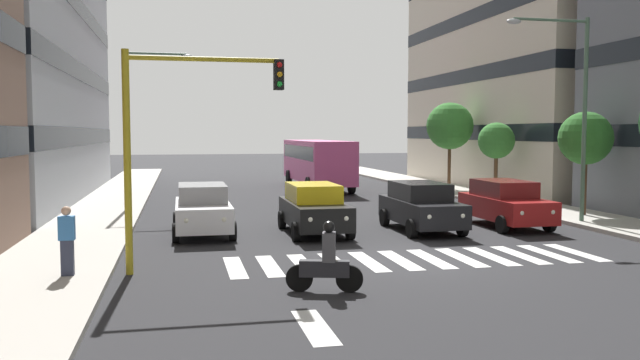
{
  "coord_description": "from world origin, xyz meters",
  "views": [
    {
      "loc": [
        6.31,
        16.68,
        3.49
      ],
      "look_at": [
        1.45,
        -5.73,
        1.81
      ],
      "focal_mm": 36.38,
      "sensor_mm": 36.0,
      "label": 1
    }
  ],
  "objects_px": {
    "car_3": "(203,209)",
    "street_tree_3": "(450,126)",
    "street_lamp_left": "(572,97)",
    "pedestrian_waiting": "(67,239)",
    "traffic_light_gantry": "(173,125)",
    "car_2": "(314,208)",
    "motorcycle_with_rider": "(326,263)",
    "street_tree_1": "(586,139)",
    "car_0": "(505,203)",
    "car_1": "(421,206)",
    "street_lamp_right": "(138,111)",
    "bus_behind_traffic": "(317,159)",
    "street_tree_2": "(496,141)"
  },
  "relations": [
    {
      "from": "street_tree_1",
      "to": "car_3",
      "type": "bearing_deg",
      "value": 3.89
    },
    {
      "from": "car_2",
      "to": "street_lamp_left",
      "type": "bearing_deg",
      "value": 179.72
    },
    {
      "from": "car_1",
      "to": "street_lamp_right",
      "type": "height_order",
      "value": "street_lamp_right"
    },
    {
      "from": "bus_behind_traffic",
      "to": "street_lamp_left",
      "type": "relative_size",
      "value": 1.38
    },
    {
      "from": "car_3",
      "to": "street_lamp_right",
      "type": "height_order",
      "value": "street_lamp_right"
    },
    {
      "from": "car_0",
      "to": "street_lamp_left",
      "type": "distance_m",
      "value": 4.7
    },
    {
      "from": "street_tree_3",
      "to": "pedestrian_waiting",
      "type": "relative_size",
      "value": 3.15
    },
    {
      "from": "car_1",
      "to": "street_tree_3",
      "type": "bearing_deg",
      "value": -116.93
    },
    {
      "from": "car_2",
      "to": "pedestrian_waiting",
      "type": "height_order",
      "value": "pedestrian_waiting"
    },
    {
      "from": "traffic_light_gantry",
      "to": "pedestrian_waiting",
      "type": "distance_m",
      "value": 3.67
    },
    {
      "from": "car_1",
      "to": "bus_behind_traffic",
      "type": "xyz_separation_m",
      "value": [
        0.0,
        -17.84,
        0.97
      ]
    },
    {
      "from": "traffic_light_gantry",
      "to": "pedestrian_waiting",
      "type": "xyz_separation_m",
      "value": [
        2.46,
        0.51,
        -2.67
      ]
    },
    {
      "from": "car_2",
      "to": "car_3",
      "type": "distance_m",
      "value": 3.81
    },
    {
      "from": "car_1",
      "to": "street_lamp_left",
      "type": "bearing_deg",
      "value": -178.74
    },
    {
      "from": "car_1",
      "to": "street_lamp_right",
      "type": "distance_m",
      "value": 13.47
    },
    {
      "from": "street_lamp_left",
      "to": "street_tree_3",
      "type": "distance_m",
      "value": 14.54
    },
    {
      "from": "motorcycle_with_rider",
      "to": "street_lamp_right",
      "type": "relative_size",
      "value": 0.24
    },
    {
      "from": "motorcycle_with_rider",
      "to": "street_lamp_left",
      "type": "relative_size",
      "value": 0.22
    },
    {
      "from": "street_lamp_left",
      "to": "pedestrian_waiting",
      "type": "relative_size",
      "value": 4.67
    },
    {
      "from": "traffic_light_gantry",
      "to": "street_lamp_left",
      "type": "bearing_deg",
      "value": -159.78
    },
    {
      "from": "car_3",
      "to": "street_tree_1",
      "type": "distance_m",
      "value": 15.56
    },
    {
      "from": "car_2",
      "to": "street_tree_3",
      "type": "relative_size",
      "value": 0.86
    },
    {
      "from": "car_2",
      "to": "street_tree_2",
      "type": "relative_size",
      "value": 1.15
    },
    {
      "from": "car_3",
      "to": "motorcycle_with_rider",
      "type": "height_order",
      "value": "car_3"
    },
    {
      "from": "car_1",
      "to": "pedestrian_waiting",
      "type": "relative_size",
      "value": 2.72
    },
    {
      "from": "car_3",
      "to": "street_tree_3",
      "type": "xyz_separation_m",
      "value": [
        -15.02,
        -13.83,
        2.99
      ]
    },
    {
      "from": "street_tree_2",
      "to": "car_2",
      "type": "bearing_deg",
      "value": 38.42
    },
    {
      "from": "car_2",
      "to": "motorcycle_with_rider",
      "type": "xyz_separation_m",
      "value": [
        1.42,
        8.13,
        -0.24
      ]
    },
    {
      "from": "car_2",
      "to": "pedestrian_waiting",
      "type": "xyz_separation_m",
      "value": [
        7.11,
        5.89,
        0.11
      ]
    },
    {
      "from": "street_tree_2",
      "to": "pedestrian_waiting",
      "type": "bearing_deg",
      "value": 38.88
    },
    {
      "from": "street_lamp_right",
      "to": "street_tree_2",
      "type": "xyz_separation_m",
      "value": [
        -17.84,
        -1.21,
        -1.38
      ]
    },
    {
      "from": "car_0",
      "to": "car_3",
      "type": "bearing_deg",
      "value": -2.55
    },
    {
      "from": "car_0",
      "to": "pedestrian_waiting",
      "type": "distance_m",
      "value": 15.55
    },
    {
      "from": "street_lamp_left",
      "to": "car_1",
      "type": "bearing_deg",
      "value": 1.26
    },
    {
      "from": "street_lamp_left",
      "to": "street_tree_3",
      "type": "height_order",
      "value": "street_lamp_left"
    },
    {
      "from": "motorcycle_with_rider",
      "to": "street_tree_2",
      "type": "relative_size",
      "value": 0.43
    },
    {
      "from": "car_0",
      "to": "street_lamp_left",
      "type": "bearing_deg",
      "value": 177.28
    },
    {
      "from": "car_2",
      "to": "street_lamp_left",
      "type": "height_order",
      "value": "street_lamp_left"
    },
    {
      "from": "car_0",
      "to": "bus_behind_traffic",
      "type": "xyz_separation_m",
      "value": [
        3.4,
        -17.58,
        0.97
      ]
    },
    {
      "from": "car_0",
      "to": "motorcycle_with_rider",
      "type": "bearing_deg",
      "value": 43.45
    },
    {
      "from": "car_0",
      "to": "street_lamp_right",
      "type": "bearing_deg",
      "value": -30.3
    },
    {
      "from": "car_0",
      "to": "car_1",
      "type": "relative_size",
      "value": 1.0
    },
    {
      "from": "bus_behind_traffic",
      "to": "pedestrian_waiting",
      "type": "bearing_deg",
      "value": 65.04
    },
    {
      "from": "street_tree_3",
      "to": "car_3",
      "type": "bearing_deg",
      "value": 42.64
    },
    {
      "from": "motorcycle_with_rider",
      "to": "street_lamp_left",
      "type": "distance_m",
      "value": 14.46
    },
    {
      "from": "car_0",
      "to": "car_3",
      "type": "xyz_separation_m",
      "value": [
        11.02,
        -0.49,
        0.0
      ]
    },
    {
      "from": "car_3",
      "to": "street_lamp_left",
      "type": "relative_size",
      "value": 0.58
    },
    {
      "from": "car_0",
      "to": "car_1",
      "type": "height_order",
      "value": "same"
    },
    {
      "from": "car_1",
      "to": "street_tree_1",
      "type": "xyz_separation_m",
      "value": [
        -7.72,
        -1.79,
        2.36
      ]
    },
    {
      "from": "car_2",
      "to": "car_3",
      "type": "relative_size",
      "value": 1.0
    }
  ]
}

